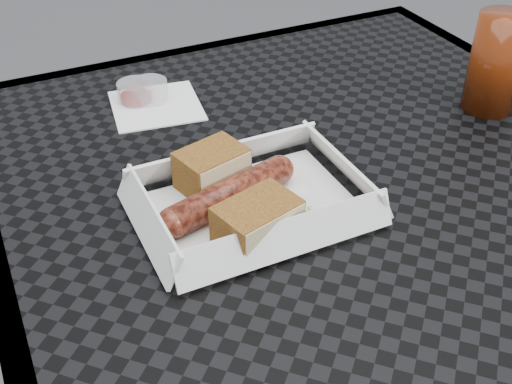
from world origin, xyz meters
TOP-DOWN VIEW (x-y plane):
  - patio_table at (0.00, 0.00)m, footprint 0.80×0.80m
  - food_tray at (-0.12, -0.04)m, footprint 0.22×0.15m
  - bratwurst at (-0.14, -0.03)m, footprint 0.18×0.07m
  - bread_near at (-0.14, 0.01)m, footprint 0.09×0.07m
  - bread_far at (-0.14, -0.09)m, footprint 0.09×0.07m
  - veg_garnish at (-0.07, -0.09)m, footprint 0.03×0.03m
  - napkin at (-0.14, 0.23)m, footprint 0.14×0.14m
  - condiment_cup_sauce at (-0.16, 0.25)m, footprint 0.05×0.05m
  - condiment_cup_empty at (-0.14, 0.25)m, footprint 0.05×0.05m
  - drink_glass at (0.27, 0.03)m, footprint 0.07×0.07m

SIDE VIEW (x-z plane):
  - patio_table at x=0.00m, z-range 0.30..1.04m
  - napkin at x=-0.14m, z-range 0.74..0.75m
  - food_tray at x=-0.12m, z-range 0.74..0.75m
  - veg_garnish at x=-0.07m, z-range 0.75..0.75m
  - condiment_cup_sauce at x=-0.16m, z-range 0.74..0.78m
  - condiment_cup_empty at x=-0.14m, z-range 0.74..0.78m
  - bratwurst at x=-0.14m, z-range 0.75..0.78m
  - bread_far at x=-0.14m, z-range 0.75..0.79m
  - bread_near at x=-0.14m, z-range 0.75..0.80m
  - drink_glass at x=0.27m, z-range 0.74..0.88m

